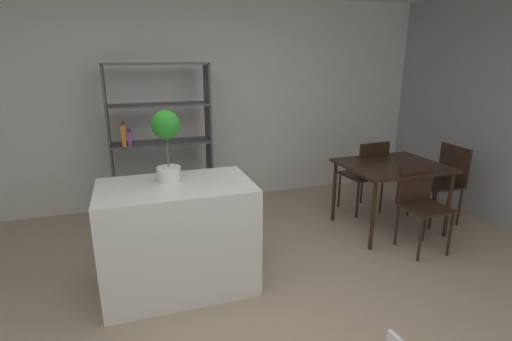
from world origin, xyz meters
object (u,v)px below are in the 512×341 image
object	(u,v)px
dining_chair_window_side	(444,177)
open_bookshelf	(157,147)
dining_table	(392,171)
dining_chair_near	(420,199)
dining_chair_far	(367,171)
kitchen_island	(178,237)
potted_plant_on_island	(167,138)

from	to	relation	value
dining_chair_window_side	open_bookshelf	bearing A→B (deg)	-108.59
dining_table	dining_chair_near	bearing A→B (deg)	-89.86
dining_chair_far	dining_table	bearing A→B (deg)	85.50
dining_chair_far	dining_chair_near	bearing A→B (deg)	85.97
kitchen_island	dining_chair_near	distance (m)	2.45
open_bookshelf	kitchen_island	bearing A→B (deg)	-89.32
kitchen_island	dining_chair_window_side	world-z (taller)	kitchen_island
potted_plant_on_island	dining_chair_near	world-z (taller)	potted_plant_on_island
dining_chair_near	dining_chair_window_side	xyz separation A→B (m)	(0.77, 0.48, 0.02)
kitchen_island	dining_chair_window_side	distance (m)	3.24
open_bookshelf	dining_chair_far	world-z (taller)	open_bookshelf
dining_chair_far	dining_chair_window_side	distance (m)	0.90
potted_plant_on_island	dining_chair_window_side	world-z (taller)	potted_plant_on_island
dining_chair_near	dining_table	bearing A→B (deg)	90.92
dining_chair_window_side	dining_chair_near	bearing A→B (deg)	-55.55
open_bookshelf	dining_chair_near	size ratio (longest dim) A/B	2.13
dining_chair_far	dining_chair_window_side	bearing A→B (deg)	144.25
potted_plant_on_island	dining_table	bearing A→B (deg)	7.00
potted_plant_on_island	dining_chair_far	size ratio (longest dim) A/B	0.62
dining_table	dining_chair_near	world-z (taller)	dining_chair_near
dining_chair_far	dining_chair_window_side	xyz separation A→B (m)	(0.76, -0.48, -0.01)
dining_chair_window_side	dining_chair_far	bearing A→B (deg)	-119.72
open_bookshelf	dining_chair_window_side	distance (m)	3.47
kitchen_island	dining_table	distance (m)	2.49
dining_table	dining_chair_far	world-z (taller)	dining_chair_far
potted_plant_on_island	open_bookshelf	world-z (taller)	open_bookshelf
open_bookshelf	dining_table	bearing A→B (deg)	-26.54
dining_table	dining_chair_far	distance (m)	0.49
kitchen_island	dining_chair_far	distance (m)	2.61
dining_table	dining_chair_window_side	bearing A→B (deg)	-0.31
dining_table	potted_plant_on_island	bearing A→B (deg)	-173.00
dining_chair_near	dining_chair_window_side	distance (m)	0.90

